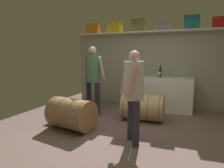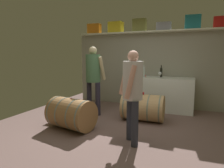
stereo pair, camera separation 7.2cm
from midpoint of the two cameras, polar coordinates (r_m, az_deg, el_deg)
ground_plane at (r=4.30m, az=5.42°, el=-11.69°), size 5.67×8.01×0.02m
back_wall_panel at (r=5.81m, az=10.44°, el=3.97°), size 4.47×0.10×2.07m
high_shelf_board at (r=5.69m, az=10.42°, el=14.50°), size 4.12×0.40×0.03m
toolcase_orange at (r=6.27m, az=-5.79°, el=15.49°), size 0.40×0.22×0.30m
toolcase_yellow at (r=5.99m, az=0.44°, el=15.97°), size 0.42×0.28×0.31m
toolcase_olive at (r=5.78m, az=7.26°, el=16.37°), size 0.36×0.22×0.35m
toolcase_grey at (r=5.65m, az=14.04°, el=15.72°), size 0.37×0.21×0.22m
toolcase_teal at (r=5.61m, az=21.56°, el=16.16°), size 0.39×0.21×0.35m
toolcase_red at (r=5.64m, az=28.68°, el=15.25°), size 0.44×0.30×0.27m
work_cabinet at (r=5.46m, az=13.27°, el=-2.69°), size 1.65×0.64×0.88m
wine_bottle_dark at (r=5.47m, az=13.35°, el=3.44°), size 0.07×0.07×0.32m
wine_bottle_clear at (r=5.32m, az=8.54°, el=3.52°), size 0.07×0.07×0.32m
wine_glass at (r=5.29m, az=13.04°, el=2.96°), size 0.09×0.09×0.16m
red_funnel at (r=5.57m, az=8.64°, el=2.71°), size 0.11×0.11×0.10m
wine_barrel_near at (r=4.51m, az=8.39°, el=-6.63°), size 0.92×0.62×0.61m
wine_barrel_far at (r=4.04m, az=-12.08°, el=-8.39°), size 0.97×0.75×0.62m
tasting_cup at (r=4.45m, az=8.25°, el=-2.61°), size 0.07×0.07×0.04m
winemaker_pouring at (r=4.85m, az=-5.96°, el=3.09°), size 0.53×0.43×1.66m
visitor_tasting at (r=3.21m, az=5.54°, el=-0.98°), size 0.44×0.48×1.53m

